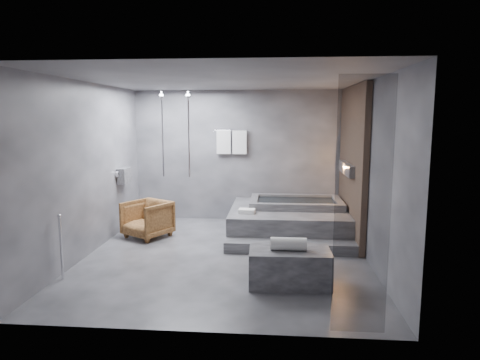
{
  "coord_description": "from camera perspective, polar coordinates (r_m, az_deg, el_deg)",
  "views": [
    {
      "loc": [
        0.78,
        -6.67,
        2.25
      ],
      "look_at": [
        0.21,
        0.3,
        1.21
      ],
      "focal_mm": 32.0,
      "sensor_mm": 36.0,
      "label": 1
    }
  ],
  "objects": [
    {
      "name": "room",
      "position": [
        6.94,
        1.52,
        4.21
      ],
      "size": [
        5.0,
        5.04,
        2.82
      ],
      "color": "#333335",
      "rests_on": "ground"
    },
    {
      "name": "deck_towel",
      "position": [
        7.81,
        0.91,
        -4.16
      ],
      "size": [
        0.3,
        0.23,
        0.08
      ],
      "primitive_type": "cube",
      "rotation": [
        0.0,
        0.0,
        -0.07
      ],
      "color": "white",
      "rests_on": "tub_deck"
    },
    {
      "name": "tub_deck",
      "position": [
        8.36,
        6.45,
        -5.38
      ],
      "size": [
        2.2,
        2.0,
        0.5
      ],
      "primitive_type": "cube",
      "color": "#38383B",
      "rests_on": "ground"
    },
    {
      "name": "driftwood_chair",
      "position": [
        8.22,
        -12.25,
        -5.11
      ],
      "size": [
        1.02,
        1.03,
        0.69
      ],
      "primitive_type": "imported",
      "rotation": [
        0.0,
        0.0,
        -0.54
      ],
      "color": "#462811",
      "rests_on": "ground"
    },
    {
      "name": "concrete_bench",
      "position": [
        5.89,
        6.63,
        -11.48
      ],
      "size": [
        1.09,
        0.62,
        0.49
      ],
      "primitive_type": "cube",
      "rotation": [
        0.0,
        0.0,
        0.03
      ],
      "color": "#38383B",
      "rests_on": "ground"
    },
    {
      "name": "rolled_towel",
      "position": [
        5.78,
        6.48,
        -8.46
      ],
      "size": [
        0.48,
        0.17,
        0.17
      ],
      "primitive_type": "cylinder",
      "rotation": [
        0.0,
        1.57,
        -0.0
      ],
      "color": "white",
      "rests_on": "concrete_bench"
    },
    {
      "name": "tub_step",
      "position": [
        7.27,
        6.7,
        -8.84
      ],
      "size": [
        2.2,
        0.36,
        0.18
      ],
      "primitive_type": "cube",
      "color": "#38383B",
      "rests_on": "ground"
    }
  ]
}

